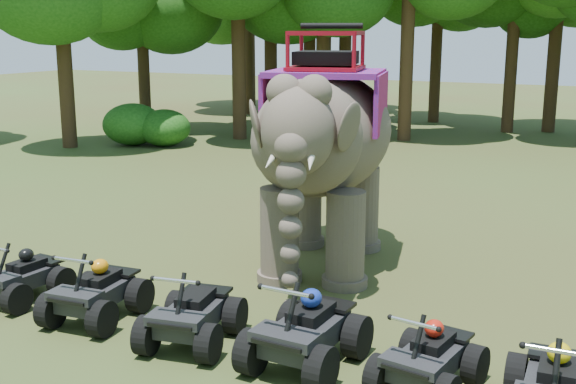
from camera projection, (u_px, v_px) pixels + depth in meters
name	position (u px, v px, depth m)	size (l,w,h in m)	color
ground	(257.00, 315.00, 12.21)	(110.00, 110.00, 0.00)	#47381E
elephant	(324.00, 149.00, 14.36)	(2.52, 5.73, 4.82)	#4A4036
atv_0	(21.00, 270.00, 12.79)	(1.12, 1.53, 1.14)	black
atv_1	(95.00, 284.00, 11.92)	(1.22, 1.67, 1.24)	black
atv_2	(192.00, 305.00, 11.00)	(1.23, 1.68, 1.25)	black
atv_3	(306.00, 321.00, 10.27)	(1.35, 1.84, 1.37)	black
atv_4	(429.00, 349.00, 9.59)	(1.15, 1.58, 1.17)	black
atv_5	(556.00, 379.00, 8.64)	(1.27, 1.74, 1.29)	black
tree_0	(513.00, 40.00, 32.79)	(5.88, 5.88, 8.40)	#195114
tree_27	(62.00, 25.00, 28.35)	(6.82, 6.82, 9.75)	#195114
tree_28	(143.00, 47.00, 32.89)	(5.46, 5.46, 7.80)	#195114
tree_29	(238.00, 23.00, 30.58)	(6.93, 6.93, 9.90)	#195114
tree_30	(323.00, 30.00, 31.80)	(6.52, 6.52, 9.31)	#195114
tree_31	(408.00, 33.00, 30.26)	(6.34, 6.34, 9.06)	#195114
tree_32	(345.00, 28.00, 34.01)	(6.62, 6.62, 9.45)	#195114
tree_33	(310.00, 35.00, 34.23)	(6.22, 6.22, 8.88)	#195114
tree_34	(437.00, 38.00, 36.39)	(5.92, 5.92, 8.46)	#195114
tree_38	(250.00, 31.00, 44.30)	(6.40, 6.40, 9.15)	#195114
tree_39	(326.00, 36.00, 41.05)	(6.05, 6.05, 8.64)	#195114
tree_41	(556.00, 25.00, 32.73)	(6.85, 6.85, 9.78)	#195114
tree_43	(247.00, 15.00, 39.56)	(7.61, 7.61, 10.87)	#195114
tree_44	(271.00, 21.00, 33.98)	(7.08, 7.08, 10.11)	#195114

